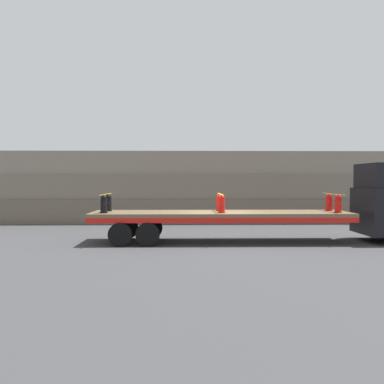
# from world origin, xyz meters

# --- Properties ---
(ground_plane) EXTENTS (120.00, 120.00, 0.00)m
(ground_plane) POSITION_xyz_m (0.00, 0.00, 0.00)
(ground_plane) COLOR #38383A
(rock_cliff) EXTENTS (60.00, 3.30, 4.32)m
(rock_cliff) POSITION_xyz_m (0.00, 8.71, 2.16)
(rock_cliff) COLOR #665B4C
(rock_cliff) RESTS_ON ground_plane
(flatbed_trailer) EXTENTS (10.77, 2.58, 1.27)m
(flatbed_trailer) POSITION_xyz_m (-0.70, 0.00, 1.04)
(flatbed_trailer) COLOR brown
(flatbed_trailer) RESTS_ON ground_plane
(fire_hydrant_black_near_0) EXTENTS (0.33, 0.48, 0.74)m
(fire_hydrant_black_near_0) POSITION_xyz_m (-4.78, -0.55, 1.62)
(fire_hydrant_black_near_0) COLOR black
(fire_hydrant_black_near_0) RESTS_ON flatbed_trailer
(fire_hydrant_black_far_0) EXTENTS (0.33, 0.48, 0.74)m
(fire_hydrant_black_far_0) POSITION_xyz_m (-4.78, 0.55, 1.62)
(fire_hydrant_black_far_0) COLOR black
(fire_hydrant_black_far_0) RESTS_ON flatbed_trailer
(fire_hydrant_red_near_1) EXTENTS (0.33, 0.48, 0.74)m
(fire_hydrant_red_near_1) POSITION_xyz_m (0.00, -0.55, 1.62)
(fire_hydrant_red_near_1) COLOR red
(fire_hydrant_red_near_1) RESTS_ON flatbed_trailer
(fire_hydrant_red_far_1) EXTENTS (0.33, 0.48, 0.74)m
(fire_hydrant_red_far_1) POSITION_xyz_m (0.00, 0.55, 1.62)
(fire_hydrant_red_far_1) COLOR red
(fire_hydrant_red_far_1) RESTS_ON flatbed_trailer
(fire_hydrant_red_near_2) EXTENTS (0.33, 0.48, 0.74)m
(fire_hydrant_red_near_2) POSITION_xyz_m (4.78, -0.55, 1.62)
(fire_hydrant_red_near_2) COLOR red
(fire_hydrant_red_near_2) RESTS_ON flatbed_trailer
(fire_hydrant_red_far_2) EXTENTS (0.33, 0.48, 0.74)m
(fire_hydrant_red_far_2) POSITION_xyz_m (4.78, 0.55, 1.62)
(fire_hydrant_red_far_2) COLOR red
(fire_hydrant_red_far_2) RESTS_ON flatbed_trailer
(cargo_strap_rear) EXTENTS (0.05, 2.68, 0.01)m
(cargo_strap_rear) POSITION_xyz_m (-4.78, 0.00, 2.02)
(cargo_strap_rear) COLOR yellow
(cargo_strap_rear) RESTS_ON fire_hydrant_black_near_0
(cargo_strap_middle) EXTENTS (0.05, 2.68, 0.01)m
(cargo_strap_middle) POSITION_xyz_m (0.00, 0.00, 2.02)
(cargo_strap_middle) COLOR yellow
(cargo_strap_middle) RESTS_ON fire_hydrant_red_near_1
(cargo_strap_front) EXTENTS (0.05, 2.68, 0.01)m
(cargo_strap_front) POSITION_xyz_m (4.78, 0.00, 2.02)
(cargo_strap_front) COLOR yellow
(cargo_strap_front) RESTS_ON fire_hydrant_red_near_2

